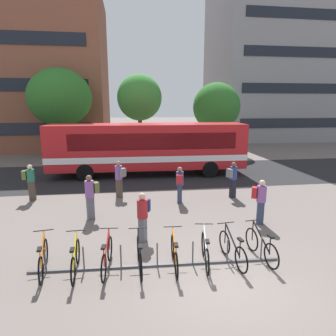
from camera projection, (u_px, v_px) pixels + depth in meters
name	position (u px, v px, depth m)	size (l,w,h in m)	color
ground	(222.00, 276.00, 7.45)	(200.00, 200.00, 0.00)	#6B605B
bus_lane_asphalt	(165.00, 174.00, 18.55)	(80.00, 7.20, 0.01)	#232326
city_bus	(147.00, 147.00, 18.02)	(12.08, 2.83, 3.20)	red
bike_rack	(157.00, 263.00, 7.88)	(6.85, 0.34, 0.70)	#47474C
parked_bicycle_orange_0	(43.00, 259.00, 7.53)	(0.52, 1.71, 0.99)	black
parked_bicycle_yellow_1	(75.00, 260.00, 7.51)	(0.52, 1.72, 0.99)	black
parked_bicycle_red_2	(107.00, 257.00, 7.65)	(0.52, 1.72, 0.99)	black
parked_bicycle_black_3	(140.00, 256.00, 7.68)	(0.52, 1.72, 0.99)	black
parked_bicycle_orange_4	(174.00, 255.00, 7.76)	(0.52, 1.72, 0.99)	black
parked_bicycle_white_5	(205.00, 251.00, 7.94)	(0.52, 1.71, 0.99)	black
parked_bicycle_black_6	(232.00, 250.00, 8.04)	(0.52, 1.72, 0.99)	black
parked_bicycle_black_7	(261.00, 246.00, 8.22)	(0.52, 1.72, 0.99)	black
commuter_olive_pack_0	(91.00, 194.00, 10.99)	(0.60, 0.50, 1.76)	#565660
commuter_red_pack_1	(180.00, 183.00, 12.84)	(0.41, 0.57, 1.66)	#2D3851
commuter_olive_pack_2	(30.00, 180.00, 13.17)	(0.52, 0.34, 1.70)	#47382D
commuter_navy_pack_3	(143.00, 213.00, 9.20)	(0.51, 0.60, 1.64)	#565660
commuter_grey_pack_4	(119.00, 177.00, 13.66)	(0.60, 0.56, 1.75)	#47382D
commuter_red_pack_5	(260.00, 199.00, 10.56)	(0.60, 0.51, 1.69)	#2D3851
commuter_grey_pack_6	(233.00, 177.00, 13.58)	(0.60, 0.50, 1.73)	black
street_tree_0	(216.00, 107.00, 25.68)	(4.16, 4.16, 6.30)	brown
street_tree_1	(140.00, 98.00, 23.07)	(3.55, 3.55, 6.75)	brown
street_tree_2	(60.00, 98.00, 23.62)	(5.12, 5.12, 7.29)	brown
building_left_wing	(12.00, 73.00, 29.24)	(18.68, 10.92, 15.10)	brown
building_right_wing	(299.00, 48.00, 37.36)	(22.28, 11.66, 23.21)	gray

